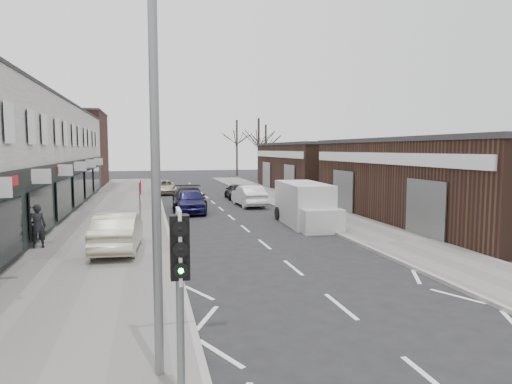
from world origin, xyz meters
TOP-DOWN VIEW (x-y plane):
  - ground at (0.00, 0.00)m, footprint 160.00×160.00m
  - pavement_left at (-6.75, 22.00)m, footprint 5.50×64.00m
  - pavement_right at (5.75, 22.00)m, footprint 3.50×64.00m
  - brick_block_far at (-13.50, 45.00)m, footprint 8.00×10.00m
  - right_unit_near at (12.50, 14.00)m, footprint 10.00×18.00m
  - right_unit_far at (12.50, 34.00)m, footprint 10.00×16.00m
  - tree_far_a at (9.00, 48.00)m, footprint 3.60×3.60m
  - tree_far_b at (11.50, 54.00)m, footprint 3.60×3.60m
  - tree_far_c at (8.50, 60.00)m, footprint 3.60×3.60m
  - traffic_light at (-4.40, -2.02)m, footprint 0.28×0.60m
  - street_lamp at (-4.53, -0.80)m, footprint 2.23×0.22m
  - warning_sign at (-5.16, 12.00)m, footprint 0.12×0.80m
  - white_van at (3.40, 14.46)m, footprint 2.28×5.91m
  - sedan_on_pavement at (-6.03, 9.68)m, footprint 1.88×4.66m
  - pedestrian at (-9.20, 10.88)m, footprint 0.73×0.57m
  - parked_car_left_a at (-2.20, 20.55)m, footprint 2.00×4.59m
  - parked_car_left_b at (-2.20, 21.83)m, footprint 2.45×5.48m
  - parked_car_left_c at (-3.40, 33.61)m, footprint 2.13×4.50m
  - parked_car_right_a at (2.20, 23.09)m, footprint 1.81×4.60m
  - parked_car_right_b at (2.20, 27.92)m, footprint 1.62×3.86m

SIDE VIEW (x-z plane):
  - ground at x=0.00m, z-range 0.00..0.00m
  - tree_far_a at x=9.00m, z-range -4.00..4.00m
  - tree_far_b at x=11.50m, z-range -3.75..3.75m
  - tree_far_c at x=8.50m, z-range -4.25..4.25m
  - pavement_left at x=-6.75m, z-range 0.00..0.12m
  - pavement_right at x=5.75m, z-range 0.00..0.12m
  - parked_car_left_c at x=-3.40m, z-range 0.00..1.24m
  - parked_car_right_b at x=2.20m, z-range 0.00..1.30m
  - parked_car_right_a at x=2.20m, z-range 0.00..1.49m
  - parked_car_left_a at x=-2.20m, z-range 0.00..1.54m
  - parked_car_left_b at x=-2.20m, z-range 0.00..1.56m
  - sedan_on_pavement at x=-6.03m, z-range 0.12..1.62m
  - pedestrian at x=-9.20m, z-range 0.12..1.90m
  - white_van at x=3.40m, z-range -0.06..2.21m
  - warning_sign at x=-5.16m, z-range 0.85..3.55m
  - right_unit_near at x=12.50m, z-range 0.00..4.50m
  - right_unit_far at x=12.50m, z-range 0.00..4.50m
  - traffic_light at x=-4.40m, z-range 0.86..3.96m
  - brick_block_far at x=-13.50m, z-range 0.00..8.00m
  - street_lamp at x=-4.53m, z-range 0.62..8.62m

